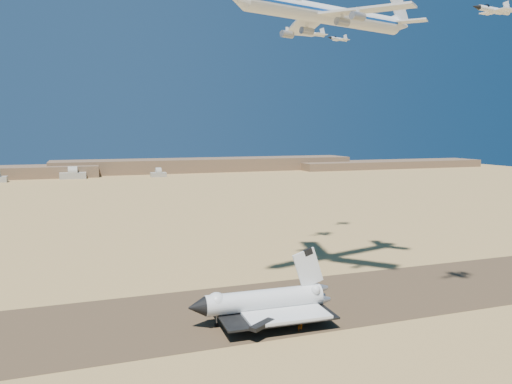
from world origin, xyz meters
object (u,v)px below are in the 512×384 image
object	(u,v)px
crew_a	(301,327)
carrier_747	(323,14)
chase_jet_a	(493,10)
chase_jet_d	(312,34)
crew_b	(299,328)
shuttle	(263,303)
crew_c	(301,326)
chase_jet_e	(338,39)

from	to	relation	value
crew_a	carrier_747	bearing A→B (deg)	-57.52
chase_jet_a	chase_jet_d	size ratio (longest dim) A/B	1.01
crew_b	shuttle	bearing A→B (deg)	25.41
crew_c	chase_jet_a	world-z (taller)	chase_jet_a
crew_b	chase_jet_e	size ratio (longest dim) A/B	0.13
shuttle	crew_b	bearing A→B (deg)	-54.52
chase_jet_d	chase_jet_e	size ratio (longest dim) A/B	1.16
crew_b	chase_jet_a	distance (m)	108.20
carrier_747	crew_a	xyz separation A→B (m)	(-22.50, -33.71, -96.68)
shuttle	chase_jet_e	bearing A→B (deg)	52.76
crew_c	crew_b	bearing A→B (deg)	105.85
crew_c	chase_jet_a	xyz separation A→B (m)	(55.76, -8.89, 91.60)
crew_b	chase_jet_a	bearing A→B (deg)	-105.85
crew_a	crew_b	size ratio (longest dim) A/B	0.99
crew_a	chase_jet_d	size ratio (longest dim) A/B	0.11
shuttle	chase_jet_a	xyz separation A→B (m)	(64.40, -18.07, 86.61)
carrier_747	crew_c	distance (m)	104.47
crew_c	chase_jet_d	world-z (taller)	chase_jet_d
carrier_747	chase_jet_d	distance (m)	48.51
carrier_747	chase_jet_e	bearing A→B (deg)	42.87
chase_jet_d	chase_jet_e	xyz separation A→B (m)	(25.59, 23.02, 3.14)
crew_a	crew_c	size ratio (longest dim) A/B	1.08
chase_jet_a	chase_jet_d	xyz separation A→B (m)	(-16.18, 86.77, 7.51)
crew_c	chase_jet_a	distance (m)	107.60
crew_c	chase_jet_e	bearing A→B (deg)	-62.09
crew_a	chase_jet_a	distance (m)	107.77
crew_c	chase_jet_a	bearing A→B (deg)	-128.29
shuttle	crew_c	size ratio (longest dim) A/B	26.66
shuttle	crew_a	bearing A→B (deg)	-49.86
crew_a	chase_jet_d	world-z (taller)	chase_jet_d
carrier_747	chase_jet_a	world-z (taller)	carrier_747
shuttle	chase_jet_e	xyz separation A→B (m)	(73.81, 91.73, 97.25)
chase_jet_a	chase_jet_e	xyz separation A→B (m)	(9.41, 109.79, 10.64)
crew_a	chase_jet_a	world-z (taller)	chase_jet_a
carrier_747	crew_b	size ratio (longest dim) A/B	44.71
chase_jet_a	carrier_747	bearing A→B (deg)	119.24
chase_jet_e	crew_b	bearing A→B (deg)	-142.46
crew_b	carrier_747	bearing A→B (deg)	-42.83
chase_jet_a	chase_jet_d	bearing A→B (deg)	90.71
chase_jet_d	chase_jet_e	distance (m)	34.56
carrier_747	chase_jet_d	world-z (taller)	carrier_747
crew_b	crew_c	size ratio (longest dim) A/B	1.09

